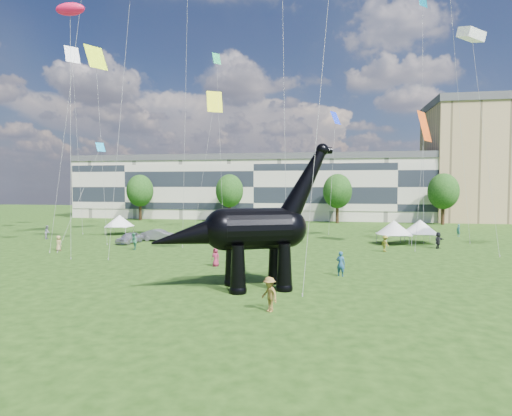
# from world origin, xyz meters

# --- Properties ---
(ground) EXTENTS (220.00, 220.00, 0.00)m
(ground) POSITION_xyz_m (0.00, 0.00, 0.00)
(ground) COLOR #16330C
(ground) RESTS_ON ground
(terrace_row) EXTENTS (78.00, 11.00, 12.00)m
(terrace_row) POSITION_xyz_m (-8.00, 62.00, 6.00)
(terrace_row) COLOR beige
(terrace_row) RESTS_ON ground
(apartment_block) EXTENTS (28.00, 18.00, 22.00)m
(apartment_block) POSITION_xyz_m (40.00, 65.00, 11.00)
(apartment_block) COLOR tan
(apartment_block) RESTS_ON ground
(tree_far_left) EXTENTS (5.20, 5.20, 9.44)m
(tree_far_left) POSITION_xyz_m (-30.00, 53.00, 6.29)
(tree_far_left) COLOR #382314
(tree_far_left) RESTS_ON ground
(tree_mid_left) EXTENTS (5.20, 5.20, 9.44)m
(tree_mid_left) POSITION_xyz_m (-12.00, 53.00, 6.29)
(tree_mid_left) COLOR #382314
(tree_mid_left) RESTS_ON ground
(tree_mid_right) EXTENTS (5.20, 5.20, 9.44)m
(tree_mid_right) POSITION_xyz_m (8.00, 53.00, 6.29)
(tree_mid_right) COLOR #382314
(tree_mid_right) RESTS_ON ground
(tree_far_right) EXTENTS (5.20, 5.20, 9.44)m
(tree_far_right) POSITION_xyz_m (26.00, 53.00, 6.29)
(tree_far_right) COLOR #382314
(tree_far_right) RESTS_ON ground
(dinosaur_sculpture) EXTENTS (11.91, 6.41, 10.01)m
(dinosaur_sculpture) POSITION_xyz_m (1.68, 2.00, 3.78)
(dinosaur_sculpture) COLOR black
(dinosaur_sculpture) RESTS_ON ground
(car_silver) EXTENTS (2.24, 4.10, 1.32)m
(car_silver) POSITION_xyz_m (-16.35, 21.07, 0.66)
(car_silver) COLOR silver
(car_silver) RESTS_ON ground
(car_grey) EXTENTS (4.29, 1.51, 1.41)m
(car_grey) POSITION_xyz_m (-13.80, 23.83, 0.71)
(car_grey) COLOR slate
(car_grey) RESTS_ON ground
(car_white) EXTENTS (6.11, 3.31, 1.63)m
(car_white) POSITION_xyz_m (-4.44, 23.28, 0.81)
(car_white) COLOR silver
(car_white) RESTS_ON ground
(car_dark) EXTENTS (2.85, 5.05, 1.38)m
(car_dark) POSITION_xyz_m (2.23, 26.84, 0.69)
(car_dark) COLOR #595960
(car_dark) RESTS_ON ground
(gazebo_near) EXTENTS (4.89, 4.89, 2.78)m
(gazebo_near) POSITION_xyz_m (14.08, 25.68, 1.95)
(gazebo_near) COLOR silver
(gazebo_near) RESTS_ON ground
(gazebo_far) EXTENTS (4.02, 4.02, 2.77)m
(gazebo_far) POSITION_xyz_m (17.27, 27.35, 1.95)
(gazebo_far) COLOR white
(gazebo_far) RESTS_ON ground
(gazebo_left) EXTENTS (4.20, 4.20, 2.71)m
(gazebo_left) POSITION_xyz_m (-22.01, 29.46, 1.90)
(gazebo_left) COLOR white
(gazebo_left) RESTS_ON ground
(visitors) EXTENTS (52.99, 39.12, 1.89)m
(visitors) POSITION_xyz_m (0.42, 16.34, 0.88)
(visitors) COLOR #972546
(visitors) RESTS_ON ground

